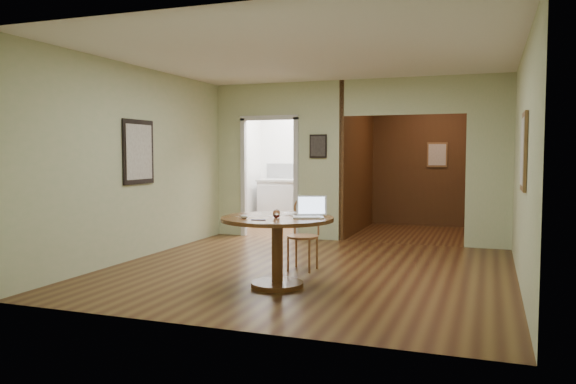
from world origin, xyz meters
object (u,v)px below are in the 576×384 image
(chair, at_px, (304,228))
(closed_laptop, at_px, (299,214))
(dining_table, at_px, (277,235))
(open_laptop, at_px, (310,211))

(chair, height_order, closed_laptop, chair)
(dining_table, bearing_deg, closed_laptop, 60.09)
(chair, distance_m, closed_laptop, 0.79)
(chair, height_order, open_laptop, open_laptop)
(open_laptop, distance_m, closed_laptop, 0.26)
(dining_table, distance_m, chair, 1.00)
(dining_table, bearing_deg, chair, 90.67)
(chair, xyz_separation_m, closed_laptop, (0.17, -0.73, 0.27))
(dining_table, bearing_deg, open_laptop, 16.56)
(dining_table, height_order, chair, chair)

